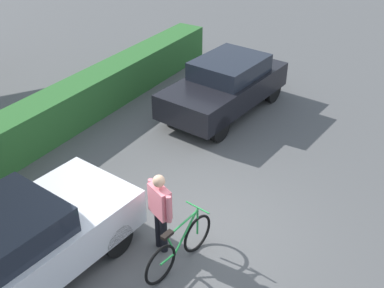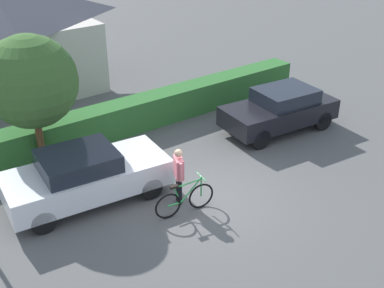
{
  "view_description": "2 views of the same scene",
  "coord_description": "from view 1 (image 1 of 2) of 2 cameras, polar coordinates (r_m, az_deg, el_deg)",
  "views": [
    {
      "loc": [
        -5.63,
        -3.41,
        6.0
      ],
      "look_at": [
        0.76,
        0.49,
        1.36
      ],
      "focal_mm": 43.52,
      "sensor_mm": 36.0,
      "label": 1
    },
    {
      "loc": [
        -6.84,
        -8.68,
        7.5
      ],
      "look_at": [
        0.36,
        1.08,
        1.06
      ],
      "focal_mm": 45.8,
      "sensor_mm": 36.0,
      "label": 2
    }
  ],
  "objects": [
    {
      "name": "parked_car_near",
      "position": [
        7.98,
        -21.39,
        -11.97
      ],
      "size": [
        4.42,
        2.2,
        1.47
      ],
      "color": "silver",
      "rests_on": "ground"
    },
    {
      "name": "parked_car_far",
      "position": [
        12.6,
        4.13,
        7.23
      ],
      "size": [
        4.1,
        2.09,
        1.47
      ],
      "color": "black",
      "rests_on": "ground"
    },
    {
      "name": "ground_plane",
      "position": [
        8.91,
        0.16,
        -10.53
      ],
      "size": [
        60.0,
        60.0,
        0.0
      ],
      "primitive_type": "plane",
      "color": "#525252"
    },
    {
      "name": "hedge_row",
      "position": [
        11.35,
        -20.99,
        0.73
      ],
      "size": [
        15.52,
        0.9,
        1.07
      ],
      "primitive_type": "cube",
      "color": "#2E662C",
      "rests_on": "ground"
    },
    {
      "name": "person_rider",
      "position": [
        7.98,
        -3.93,
        -7.8
      ],
      "size": [
        0.36,
        0.6,
        1.59
      ],
      "color": "black",
      "rests_on": "ground"
    },
    {
      "name": "bicycle",
      "position": [
        8.03,
        -1.52,
        -12.5
      ],
      "size": [
        1.67,
        0.5,
        0.96
      ],
      "color": "black",
      "rests_on": "ground"
    }
  ]
}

